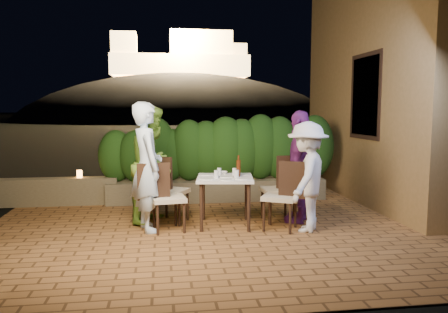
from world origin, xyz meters
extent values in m
plane|color=black|center=(0.00, 0.00, -0.02)|extent=(400.00, 400.00, 0.00)
cube|color=brown|center=(0.00, 0.50, -0.07)|extent=(7.00, 6.00, 0.15)
cube|color=olive|center=(3.60, 2.00, 2.50)|extent=(1.60, 5.00, 5.00)
cube|color=black|center=(2.82, 1.50, 2.00)|extent=(0.08, 1.00, 1.40)
cube|color=black|center=(2.81, 1.50, 2.00)|extent=(0.06, 1.15, 1.55)
cube|color=brown|center=(0.20, 2.30, 0.20)|extent=(4.20, 0.55, 0.40)
cube|color=brown|center=(-2.80, 2.30, 0.25)|extent=(2.20, 0.30, 0.50)
ellipsoid|color=black|center=(2.00, 60.00, -4.00)|extent=(52.00, 40.00, 22.00)
cylinder|color=white|center=(-0.21, 0.28, 0.76)|extent=(0.22, 0.22, 0.01)
cylinder|color=white|center=(-0.19, 0.69, 0.76)|extent=(0.24, 0.24, 0.01)
cylinder|color=white|center=(0.30, 0.22, 0.76)|extent=(0.22, 0.22, 0.01)
cylinder|color=white|center=(0.40, 0.64, 0.76)|extent=(0.20, 0.20, 0.01)
cylinder|color=white|center=(0.09, 0.44, 0.76)|extent=(0.24, 0.24, 0.01)
cylinder|color=white|center=(0.06, 0.16, 0.76)|extent=(0.21, 0.21, 0.01)
cylinder|color=silver|center=(-0.07, 0.35, 0.81)|extent=(0.07, 0.07, 0.12)
cylinder|color=silver|center=(0.02, 0.66, 0.81)|extent=(0.06, 0.06, 0.11)
cylinder|color=silver|center=(0.23, 0.32, 0.81)|extent=(0.07, 0.07, 0.12)
cylinder|color=silver|center=(0.24, 0.54, 0.81)|extent=(0.07, 0.07, 0.12)
imported|color=white|center=(0.08, 0.75, 0.77)|extent=(0.17, 0.17, 0.04)
imported|color=#C3DFFB|center=(-1.08, 0.36, 0.94)|extent=(0.62, 0.78, 1.88)
imported|color=#7FB739|center=(-1.00, 0.86, 0.91)|extent=(0.98, 1.08, 1.83)
imported|color=white|center=(1.21, 0.00, 0.80)|extent=(1.05, 1.19, 1.60)
imported|color=#712776|center=(1.28, 0.53, 0.88)|extent=(0.86, 1.11, 1.75)
cylinder|color=orange|center=(-2.38, 2.30, 0.57)|extent=(0.10, 0.10, 0.14)
camera|label=1|loc=(-0.86, -6.00, 1.78)|focal=35.00mm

